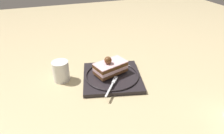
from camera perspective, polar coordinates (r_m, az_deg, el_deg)
name	(u,v)px	position (r m, az deg, el deg)	size (l,w,h in m)	color
ground_plane	(120,81)	(0.72, 2.28, -3.96)	(2.40, 2.40, 0.00)	tan
dessert_plate	(112,76)	(0.73, 0.00, -2.71)	(0.25, 0.25, 0.02)	black
cake_slice	(110,67)	(0.72, -0.46, -0.02)	(0.10, 0.13, 0.07)	brown
fork	(112,86)	(0.66, -0.10, -5.31)	(0.10, 0.08, 0.00)	silver
drink_glass_far	(61,72)	(0.73, -14.23, -1.42)	(0.06, 0.06, 0.07)	white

